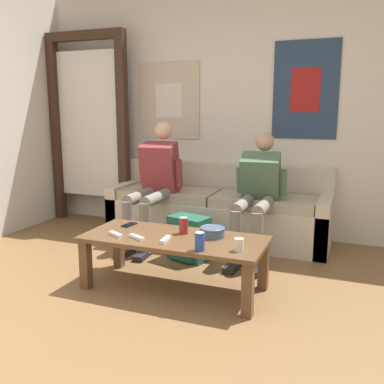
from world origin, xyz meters
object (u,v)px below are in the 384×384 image
at_px(coffee_table, 174,245).
at_px(person_seated_teen, 257,191).
at_px(ceramic_bowl, 212,231).
at_px(pillar_candle, 239,245).
at_px(person_seated_adult, 155,180).
at_px(backpack, 188,239).
at_px(game_controller_far_center, 165,240).
at_px(game_controller_near_left, 137,237).
at_px(drink_can_red, 184,226).
at_px(drink_can_blue, 200,241).
at_px(couch, 217,212).
at_px(cell_phone, 129,225).
at_px(game_controller_near_right, 116,234).

height_order(coffee_table, person_seated_teen, person_seated_teen).
distance_m(ceramic_bowl, pillar_candle, 0.35).
bearing_deg(person_seated_adult, backpack, -34.39).
distance_m(coffee_table, game_controller_far_center, 0.14).
xyz_separation_m(person_seated_teen, game_controller_near_left, (-0.62, -1.10, -0.19)).
relative_size(person_seated_teen, game_controller_far_center, 7.49).
bearing_deg(drink_can_red, drink_can_blue, -52.09).
xyz_separation_m(pillar_candle, game_controller_far_center, (-0.54, 0.01, -0.03)).
distance_m(couch, person_seated_teen, 0.68).
height_order(person_seated_adult, drink_can_red, person_seated_adult).
xyz_separation_m(coffee_table, ceramic_bowl, (0.26, 0.10, 0.10)).
xyz_separation_m(coffee_table, backpack, (-0.13, 0.61, -0.15)).
height_order(person_seated_adult, cell_phone, person_seated_adult).
relative_size(drink_can_red, game_controller_near_right, 0.87).
relative_size(person_seated_teen, game_controller_near_right, 7.72).
xyz_separation_m(pillar_candle, drink_can_blue, (-0.24, -0.08, 0.02)).
bearing_deg(game_controller_near_right, game_controller_far_center, 3.06).
distance_m(pillar_candle, drink_can_blue, 0.26).
xyz_separation_m(person_seated_teen, backpack, (-0.52, -0.35, -0.41)).
height_order(couch, drink_can_red, couch).
distance_m(person_seated_teen, pillar_candle, 1.11).
height_order(couch, game_controller_far_center, couch).
bearing_deg(game_controller_near_right, ceramic_bowl, 19.77).
bearing_deg(cell_phone, game_controller_near_left, -51.77).
bearing_deg(coffee_table, game_controller_far_center, -96.80).
xyz_separation_m(ceramic_bowl, pillar_candle, (0.26, -0.23, 0.00)).
distance_m(pillar_candle, drink_can_red, 0.54).
height_order(person_seated_teen, game_controller_near_left, person_seated_teen).
height_order(coffee_table, game_controller_near_left, game_controller_near_left).
bearing_deg(cell_phone, person_seated_teen, 43.64).
bearing_deg(pillar_candle, ceramic_bowl, 138.46).
distance_m(drink_can_blue, cell_phone, 0.82).
relative_size(game_controller_far_center, cell_phone, 1.03).
bearing_deg(coffee_table, person_seated_adult, 123.33).
bearing_deg(cell_phone, person_seated_adult, 101.56).
height_order(couch, drink_can_blue, couch).
relative_size(backpack, drink_can_blue, 3.15).
bearing_deg(game_controller_near_right, person_seated_teen, 53.99).
bearing_deg(drink_can_red, backpack, 108.09).
distance_m(drink_can_red, game_controller_near_right, 0.50).
bearing_deg(drink_can_red, pillar_candle, -25.41).
height_order(drink_can_red, game_controller_far_center, drink_can_red).
height_order(couch, person_seated_teen, person_seated_teen).
bearing_deg(ceramic_bowl, couch, 106.41).
height_order(backpack, game_controller_far_center, game_controller_far_center).
xyz_separation_m(drink_can_blue, game_controller_far_center, (-0.29, 0.10, -0.05)).
height_order(couch, game_controller_near_right, couch).
bearing_deg(pillar_candle, game_controller_near_right, -179.53).
bearing_deg(game_controller_far_center, cell_phone, 149.03).
relative_size(coffee_table, backpack, 3.43).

